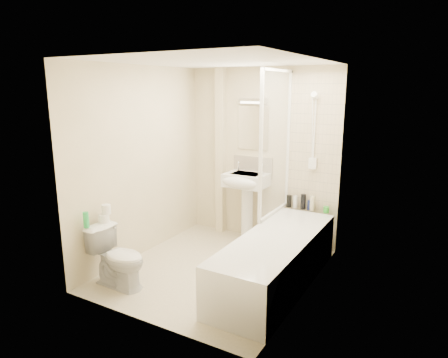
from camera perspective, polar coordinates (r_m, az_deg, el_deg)
The scene contains 25 objects.
floor at distance 4.90m, azimuth -1.21°, elevation -12.84°, with size 2.50×2.50×0.00m, color beige.
wall_back at distance 5.59m, azimuth 5.35°, elevation 3.33°, with size 2.20×0.02×2.40m, color beige.
wall_left at distance 5.15m, azimuth -11.84°, elevation 2.27°, with size 0.02×2.50×2.40m, color beige.
wall_right at distance 4.06m, azimuth 12.15°, elevation -0.59°, with size 0.02×2.50×2.40m, color beige.
ceiling at distance 4.41m, azimuth -1.36°, elevation 16.46°, with size 2.20×2.50×0.02m, color white.
tile_back at distance 5.29m, azimuth 12.78°, elevation 4.97°, with size 0.70×0.01×1.75m, color beige.
tile_right at distance 4.05m, azimuth 12.29°, elevation 2.63°, with size 0.01×2.10×1.75m, color beige.
pipe_boxing at distance 5.82m, azimuth -0.47°, elevation 3.77°, with size 0.12×0.12×2.40m, color beige.
splashback at distance 5.67m, azimuth 4.13°, elevation 1.73°, with size 0.60×0.01×0.30m, color beige.
mirror at distance 5.58m, azimuth 4.21°, elevation 7.27°, with size 0.46×0.01×0.60m, color white.
strip_light at distance 5.54m, azimuth 4.17°, elevation 11.06°, with size 0.42×0.07×0.07m, color silver.
bathtub at distance 4.50m, azimuth 7.41°, elevation -11.32°, with size 0.70×2.10×0.55m.
shower_screen at distance 4.99m, azimuth 7.44°, elevation 5.01°, with size 0.04×0.92×1.80m.
shower_fixture at distance 5.23m, azimuth 12.69°, elevation 6.23°, with size 0.10×0.16×0.99m.
pedestal_sink at distance 5.52m, azimuth 3.07°, elevation -1.24°, with size 0.57×0.51×1.10m.
bottle_black_a at distance 5.47m, azimuth 9.27°, elevation -3.13°, with size 0.07×0.07×0.16m, color black.
bottle_white_a at distance 5.44m, azimuth 10.14°, elevation -3.23°, with size 0.06×0.06×0.17m, color white.
bottle_black_b at distance 5.40m, azimuth 11.25°, elevation -3.20°, with size 0.07×0.07×0.20m, color black.
bottle_blue at distance 5.38m, azimuth 12.08°, elevation -3.67°, with size 0.05×0.05×0.13m, color #121B4E.
bottle_cream at distance 5.36m, azimuth 12.48°, elevation -3.42°, with size 0.06×0.06×0.19m, color beige.
bottle_green at distance 5.33m, azimuth 14.40°, elevation -4.26°, with size 0.07×0.07×0.08m, color green.
toilet at distance 4.56m, azimuth -14.85°, elevation -10.76°, with size 0.66×0.39×0.66m, color white.
toilet_roll_lower at distance 4.65m, azimuth -16.77°, elevation -5.41°, with size 0.12×0.12×0.09m, color white.
toilet_roll_upper at distance 4.64m, azimuth -16.48°, elevation -4.18°, with size 0.10×0.10×0.11m, color white.
green_bottle at distance 4.53m, azimuth -19.10°, elevation -5.54°, with size 0.06×0.06×0.17m, color green.
Camera 1 is at (2.27, -3.77, 2.13)m, focal length 32.00 mm.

